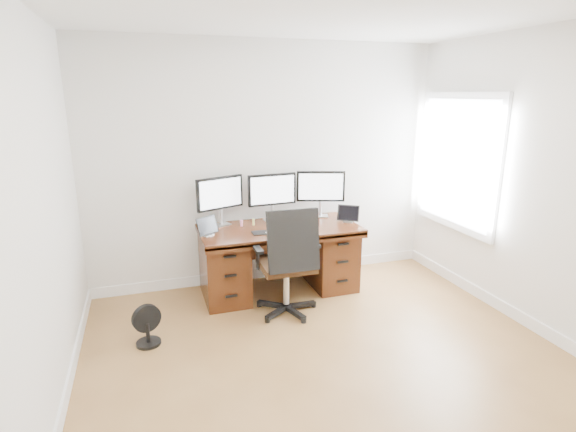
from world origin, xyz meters
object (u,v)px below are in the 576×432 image
object	(u,v)px
desk	(279,257)
floor_fan	(147,326)
monitor_center	(272,191)
keyboard	(281,232)
office_chair	(288,280)

from	to	relation	value
desk	floor_fan	bearing A→B (deg)	-153.02
desk	monitor_center	bearing A→B (deg)	89.98
desk	keyboard	distance (m)	0.43
desk	office_chair	world-z (taller)	office_chair
desk	floor_fan	size ratio (longest dim) A/B	4.62
floor_fan	monitor_center	distance (m)	1.94
keyboard	floor_fan	bearing A→B (deg)	-170.67
floor_fan	keyboard	distance (m)	1.56
desk	keyboard	world-z (taller)	keyboard
floor_fan	monitor_center	bearing A→B (deg)	13.47
office_chair	monitor_center	size ratio (longest dim) A/B	2.02
office_chair	keyboard	xyz separation A→B (m)	(0.03, 0.31, 0.39)
office_chair	keyboard	distance (m)	0.50
floor_fan	monitor_center	size ratio (longest dim) A/B	0.67
monitor_center	keyboard	world-z (taller)	monitor_center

